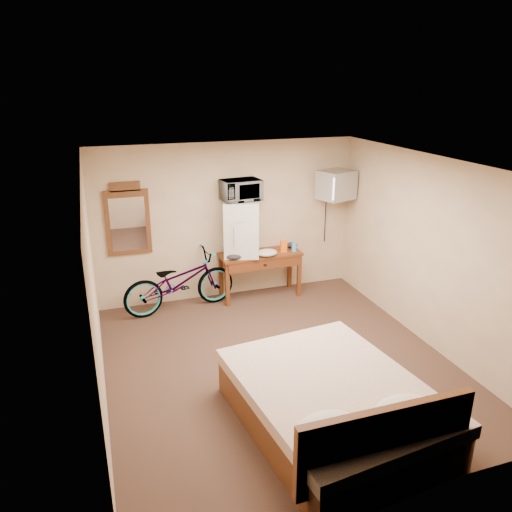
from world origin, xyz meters
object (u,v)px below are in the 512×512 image
Objects in this scene: desk at (261,261)px; mini_fridge at (241,228)px; wall_mirror at (128,220)px; bed at (335,406)px; bicycle at (180,282)px; blue_cup at (294,247)px; microwave at (241,190)px; crt_television at (336,185)px.

mini_fridge is at bearing 169.57° from desk.
wall_mirror is 4.14m from bed.
wall_mirror is 1.20m from bicycle.
blue_cup is at bearing -6.81° from desk.
bicycle is 3.46m from bed.
wall_mirror is at bearing 172.76° from mini_fridge.
blue_cup is 3.47m from bed.
bicycle is at bearing -177.78° from desk.
bed is (-0.07, -3.42, -1.50)m from microwave.
wall_mirror is at bearing 172.46° from blue_cup.
wall_mirror is at bearing 114.04° from bed.
wall_mirror is (-1.69, 0.22, 0.22)m from mini_fridge.
bed is at bearing -65.96° from wall_mirror.
mini_fridge is (-0.31, 0.06, 0.56)m from desk.
desk is 0.75× the size of bicycle.
microwave is 0.33× the size of bicycle.
desk is 1.50× the size of mini_fridge.
microwave is at bearing 56.24° from mini_fridge.
crt_television is 0.28× the size of bed.
desk is 1.97× the size of crt_television.
microwave is 1.68m from bicycle.
crt_television is at bearing 63.81° from bed.
microwave is 0.52× the size of wall_mirror.
crt_television is 0.38× the size of bicycle.
microwave is 0.87× the size of crt_television.
blue_cup is at bearing -14.55° from microwave.
crt_television reaches higher than wall_mirror.
desk is 9.59× the size of blue_cup.
wall_mirror reaches higher than microwave.
microwave is 4.21× the size of blue_cup.
crt_television is at bearing -1.32° from mini_fridge.
bed reaches higher than blue_cup.
mini_fridge is at bearing -93.08° from bicycle.
blue_cup is at bearing -99.50° from bicycle.
bicycle is (-1.03, -0.11, -1.33)m from microwave.
bed is (-0.92, -3.30, -0.53)m from blue_cup.
crt_television is at bearing -7.75° from microwave.
mini_fridge is 0.50× the size of bicycle.
microwave reaches higher than mini_fridge.
mini_fridge is at bearing -7.24° from wall_mirror.
wall_mirror is 0.46× the size of bed.
bed is at bearing -116.19° from crt_television.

